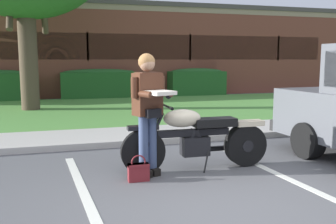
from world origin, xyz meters
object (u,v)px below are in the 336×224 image
object	(u,v)px
motorcycle	(202,137)
hedge_center_right	(197,81)
rider_person	(148,105)
hedge_center_left	(99,83)
handbag	(139,171)
brick_building	(81,51)

from	to	relation	value
motorcycle	hedge_center_right	xyz separation A→B (m)	(3.94, 10.65, 0.17)
rider_person	hedge_center_right	world-z (taller)	rider_person
rider_person	hedge_center_left	size ratio (longest dim) A/B	0.55
motorcycle	rider_person	distance (m)	0.99
handbag	hedge_center_left	bearing A→B (deg)	86.63
brick_building	handbag	bearing A→B (deg)	-90.92
handbag	rider_person	bearing A→B (deg)	46.29
handbag	brick_building	xyz separation A→B (m)	(0.26, 16.41, 1.93)
rider_person	brick_building	xyz separation A→B (m)	(0.07, 16.21, 1.07)
hedge_center_left	rider_person	bearing A→B (deg)	-92.43
handbag	hedge_center_left	size ratio (longest dim) A/B	0.12
motorcycle	hedge_center_right	size ratio (longest dim) A/B	0.90
hedge_center_right	brick_building	size ratio (longest dim) A/B	0.09
motorcycle	brick_building	distance (m)	16.21
hedge_center_left	hedge_center_right	size ratio (longest dim) A/B	1.24
hedge_center_right	motorcycle	bearing A→B (deg)	-110.31
motorcycle	brick_building	bearing A→B (deg)	92.69
rider_person	brick_building	world-z (taller)	brick_building
rider_person	handbag	distance (m)	0.90
motorcycle	hedge_center_left	xyz separation A→B (m)	(-0.38, 10.65, 0.17)
hedge_center_left	brick_building	bearing A→B (deg)	93.99
hedge_center_right	hedge_center_left	bearing A→B (deg)	-180.00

